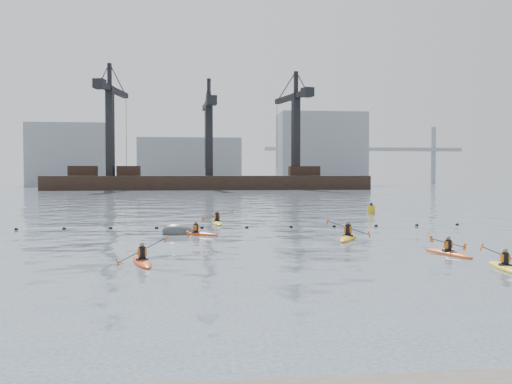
% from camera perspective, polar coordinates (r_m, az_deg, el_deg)
% --- Properties ---
extents(ground, '(400.00, 400.00, 0.00)m').
position_cam_1_polar(ground, '(14.40, 2.84, -12.83)').
color(ground, '#374050').
rests_on(ground, ground).
extents(float_line, '(33.24, 0.73, 0.24)m').
position_cam_1_polar(float_line, '(36.51, -3.36, -3.75)').
color(float_line, black).
rests_on(float_line, ground).
extents(barge_pier, '(72.00, 19.30, 29.50)m').
position_cam_1_polar(barge_pier, '(123.78, -5.06, 1.16)').
color(barge_pier, black).
rests_on(barge_pier, ground).
extents(skyline, '(141.00, 28.00, 22.00)m').
position_cam_1_polar(skyline, '(164.19, -4.43, 3.94)').
color(skyline, gray).
rests_on(skyline, ground).
extents(kayaker_0, '(2.12, 3.14, 1.23)m').
position_cam_1_polar(kayaker_0, '(22.77, -11.89, -7.12)').
color(kayaker_0, red).
rests_on(kayaker_0, ground).
extents(kayaker_1, '(1.97, 2.90, 1.09)m').
position_cam_1_polar(kayaker_1, '(23.10, 24.74, -7.15)').
color(kayaker_1, yellow).
rests_on(kayaker_1, ground).
extents(kayaker_2, '(2.88, 1.92, 1.11)m').
position_cam_1_polar(kayaker_2, '(32.64, -6.35, -4.34)').
color(kayaker_2, '#CE4313').
rests_on(kayaker_2, ground).
extents(kayaker_3, '(2.33, 3.62, 1.29)m').
position_cam_1_polar(kayaker_3, '(30.84, 9.66, -4.68)').
color(kayaker_3, gold).
rests_on(kayaker_3, ground).
extents(kayaker_4, '(1.98, 3.04, 1.02)m').
position_cam_1_polar(kayaker_4, '(26.20, 19.58, -6.00)').
color(kayaker_4, '#E15115').
rests_on(kayaker_4, ground).
extents(kayaker_5, '(2.43, 3.60, 1.22)m').
position_cam_1_polar(kayaker_5, '(39.60, -4.11, -3.19)').
color(kayaker_5, gold).
rests_on(kayaker_5, ground).
extents(mooring_buoy, '(2.78, 1.94, 1.63)m').
position_cam_1_polar(mooring_buoy, '(33.23, -7.92, -4.39)').
color(mooring_buoy, '#383A3C').
rests_on(mooring_buoy, ground).
extents(nav_buoy, '(0.67, 0.67, 1.22)m').
position_cam_1_polar(nav_buoy, '(50.33, 12.04, -1.82)').
color(nav_buoy, gold).
rests_on(nav_buoy, ground).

